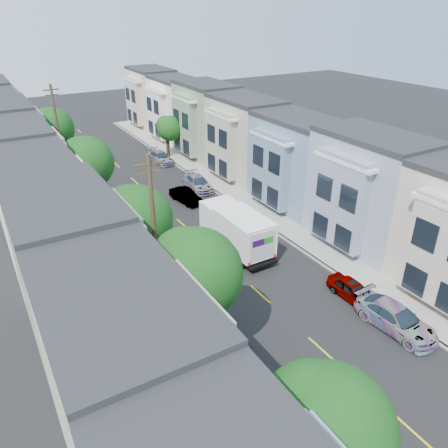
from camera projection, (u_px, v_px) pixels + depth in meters
The scene contains 26 objects.
ground at pixel (260, 294), 28.99m from camera, with size 160.00×160.00×0.00m, color black.
road_slab at pixel (168, 211), 40.52m from camera, with size 12.00×70.00×0.02m, color black.
curb_left at pixel (104, 226), 37.75m from camera, with size 0.30×70.00×0.15m, color gray.
curb_right at pixel (224, 198), 43.22m from camera, with size 0.30×70.00×0.15m, color gray.
sidewalk_left at pixel (89, 229), 37.17m from camera, with size 2.60×70.00×0.15m, color gray.
sidewalk_right at pixel (235, 195), 43.81m from camera, with size 2.60×70.00×0.15m, color gray.
centerline at pixel (168, 211), 40.52m from camera, with size 0.12×70.00×0.01m, color gold.
townhouse_row_left at pixel (42, 241), 35.48m from camera, with size 5.00×70.00×8.50m, color gray.
townhouse_row_right at pixel (266, 188), 45.56m from camera, with size 5.00×70.00×8.50m, color gray.
tree_a at pixel (326, 430), 14.30m from camera, with size 4.43×4.43×7.03m.
tree_b at pixel (194, 275), 21.33m from camera, with size 4.70×4.70×7.79m.
tree_c at pixel (136, 221), 28.03m from camera, with size 4.70×4.70×7.15m.
tree_d at pixel (86, 163), 37.05m from camera, with size 4.55×4.55×7.43m.
tree_e at pixel (52, 129), 48.47m from camera, with size 4.70×4.70×7.15m.
tree_far_r at pixel (169, 129), 53.39m from camera, with size 3.10×3.10×5.12m.
utility_pole_near at pixel (155, 237), 25.35m from camera, with size 1.60×0.26×10.00m.
utility_pole_far at pixel (59, 134), 45.34m from camera, with size 1.60×0.26×10.00m.
fedex_truck at pixel (237, 229), 33.38m from camera, with size 2.69×6.99×3.35m.
lead_sedan at pixel (186, 196), 42.12m from camera, with size 1.36×3.86×1.29m, color black.
parked_left_b at pixel (264, 392), 20.83m from camera, with size 2.03×4.83×1.45m, color black.
parked_left_c at pixel (205, 322), 25.45m from camera, with size 1.85×4.40×1.32m, color #9C9C9C.
parked_left_d at pixel (132, 235), 34.88m from camera, with size 2.51×5.45×1.52m, color #440610.
parked_right_a at pixel (396, 319), 25.62m from camera, with size 2.09×4.97×1.49m, color slate.
parked_right_b at pixel (353, 291), 28.29m from camera, with size 1.51×3.94×1.28m, color silver.
parked_right_c at pixel (198, 183), 45.07m from camera, with size 1.92×4.58×1.37m, color black.
parked_right_d at pixel (160, 157), 52.63m from camera, with size 1.86×4.43×1.33m, color #0B133B.
Camera 1 is at (-14.10, -19.24, 17.29)m, focal length 35.00 mm.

